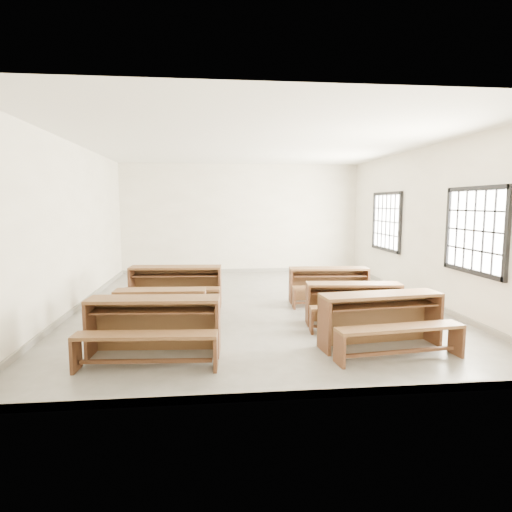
{
  "coord_description": "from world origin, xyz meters",
  "views": [
    {
      "loc": [
        -0.89,
        -8.45,
        2.04
      ],
      "look_at": [
        0.0,
        0.0,
        1.0
      ],
      "focal_mm": 30.0,
      "sensor_mm": 36.0,
      "label": 1
    }
  ],
  "objects": [
    {
      "name": "room",
      "position": [
        0.09,
        0.0,
        2.14
      ],
      "size": [
        8.5,
        8.5,
        3.2
      ],
      "color": "gray",
      "rests_on": "ground"
    },
    {
      "name": "desk_set_0",
      "position": [
        -1.67,
        -2.78,
        0.46
      ],
      "size": [
        1.82,
        1.03,
        0.79
      ],
      "rotation": [
        0.0,
        0.0,
        -0.07
      ],
      "color": "brown",
      "rests_on": "ground"
    },
    {
      "name": "desk_set_1",
      "position": [
        -1.73,
        -1.56,
        0.38
      ],
      "size": [
        1.5,
        0.83,
        0.66
      ],
      "rotation": [
        0.0,
        0.0,
        -0.05
      ],
      "color": "brown",
      "rests_on": "ground"
    },
    {
      "name": "desk_set_2",
      "position": [
        -1.6,
        0.01,
        0.47
      ],
      "size": [
        1.85,
        1.04,
        0.81
      ],
      "rotation": [
        0.0,
        0.0,
        -0.06
      ],
      "color": "brown",
      "rests_on": "ground"
    },
    {
      "name": "desk_set_3",
      "position": [
        1.5,
        -2.79,
        0.46
      ],
      "size": [
        1.83,
        1.09,
        0.78
      ],
      "rotation": [
        0.0,
        0.0,
        0.11
      ],
      "color": "brown",
      "rests_on": "ground"
    },
    {
      "name": "desk_set_4",
      "position": [
        1.49,
        -1.61,
        0.41
      ],
      "size": [
        1.66,
        0.98,
        0.71
      ],
      "rotation": [
        0.0,
        0.0,
        -0.1
      ],
      "color": "brown",
      "rests_on": "ground"
    },
    {
      "name": "desk_set_5",
      "position": [
        1.52,
        0.04,
        0.42
      ],
      "size": [
        1.67,
        0.94,
        0.73
      ],
      "rotation": [
        0.0,
        0.0,
        -0.06
      ],
      "color": "brown",
      "rests_on": "ground"
    }
  ]
}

